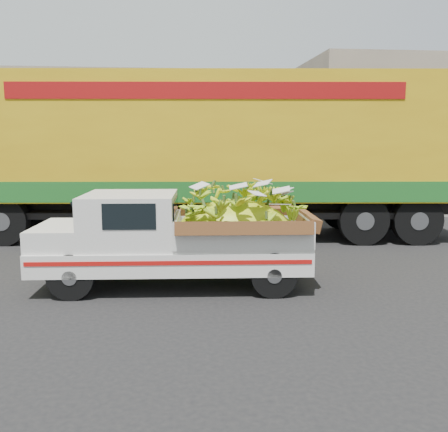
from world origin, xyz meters
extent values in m
plane|color=black|center=(0.00, 0.00, 0.00)|extent=(100.00, 100.00, 0.00)
cube|color=gray|center=(0.00, 7.01, 0.07)|extent=(60.00, 0.25, 0.15)
cube|color=gray|center=(0.00, 9.11, 0.07)|extent=(60.00, 4.00, 0.14)
cube|color=gray|center=(14.00, 16.01, 3.00)|extent=(14.00, 6.00, 6.00)
cylinder|color=black|center=(-0.93, -0.11, 0.34)|extent=(0.70, 0.24, 0.69)
cylinder|color=black|center=(-0.84, 1.21, 0.34)|extent=(0.70, 0.24, 0.69)
cylinder|color=black|center=(2.04, -0.31, 0.34)|extent=(0.70, 0.24, 0.69)
cylinder|color=black|center=(2.13, 1.01, 0.34)|extent=(0.70, 0.24, 0.69)
cube|color=silver|center=(0.56, 0.45, 0.50)|extent=(4.34, 1.82, 0.35)
cube|color=#A50F0C|center=(0.50, -0.32, 0.56)|extent=(4.15, 0.29, 0.06)
cube|color=silver|center=(-1.52, 0.60, 0.41)|extent=(0.19, 1.51, 0.13)
cube|color=silver|center=(-1.18, 0.57, 0.84)|extent=(0.86, 1.49, 0.32)
cube|color=silver|center=(-0.10, 0.50, 1.08)|extent=(1.50, 1.56, 0.81)
cube|color=black|center=(-0.06, -0.25, 1.24)|extent=(0.77, 0.06, 0.38)
cube|color=silver|center=(1.64, 0.38, 0.91)|extent=(2.18, 1.67, 0.46)
ellipsoid|color=#D1CC12|center=(1.55, 0.39, 0.81)|extent=(1.96, 1.35, 1.16)
cylinder|color=black|center=(6.00, 3.11, 0.55)|extent=(1.13, 0.42, 1.10)
cylinder|color=black|center=(6.19, 5.10, 0.55)|extent=(1.13, 0.42, 1.10)
cylinder|color=black|center=(4.80, 3.23, 0.55)|extent=(1.13, 0.42, 1.10)
cylinder|color=black|center=(5.00, 5.22, 0.55)|extent=(1.13, 0.42, 1.10)
cylinder|color=black|center=(-3.16, 4.00, 0.55)|extent=(1.13, 0.42, 1.10)
cylinder|color=black|center=(-2.97, 5.99, 0.55)|extent=(1.13, 0.42, 1.10)
cube|color=black|center=(1.42, 4.56, 0.78)|extent=(12.04, 2.16, 0.36)
cube|color=gold|center=(1.42, 4.56, 2.38)|extent=(11.95, 3.63, 2.84)
cube|color=#1A5C1E|center=(1.42, 4.56, 1.21)|extent=(12.01, 3.65, 0.45)
cube|color=maroon|center=(1.30, 3.31, 3.35)|extent=(8.36, 0.83, 0.35)
camera|label=1|loc=(0.56, -7.37, 2.31)|focal=40.00mm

